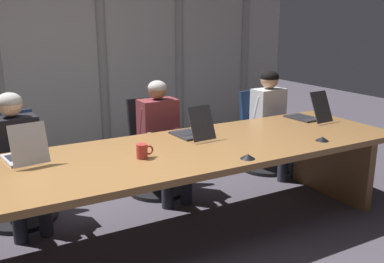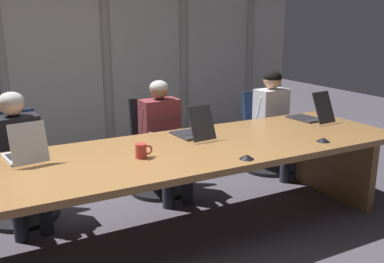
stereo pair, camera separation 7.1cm
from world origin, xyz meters
name	(u,v)px [view 1 (the left image)]	position (x,y,z in m)	size (l,w,h in m)	color
ground_plane	(132,246)	(0.00, 0.00, 0.00)	(14.35, 14.35, 0.00)	#47424C
conference_table	(129,174)	(0.00, 0.00, 0.60)	(4.70, 1.11, 0.72)	olive
curtain_backdrop	(47,41)	(0.00, 2.66, 1.44)	(7.17, 0.17, 2.87)	beige
laptop_left_mid	(25,154)	(-0.67, 0.28, 0.78)	(0.30, 0.41, 0.30)	#BCBCC1
laptop_center	(192,131)	(0.68, 0.25, 0.78)	(0.25, 0.43, 0.29)	#2D2D33
laptop_right_mid	(308,114)	(2.00, 0.24, 0.78)	(0.25, 0.47, 0.30)	#2D2D33
office_chair_left_mid	(18,181)	(-0.67, 0.95, 0.34)	(0.60, 0.60, 0.92)	navy
office_chair_center	(156,157)	(0.64, 0.95, 0.34)	(0.60, 0.60, 0.93)	black
office_chair_right_mid	(264,140)	(2.02, 0.95, 0.34)	(0.60, 0.61, 0.90)	navy
person_left_mid	(17,153)	(-0.66, 0.80, 0.64)	(0.43, 0.57, 1.13)	black
person_center	(162,133)	(0.65, 0.79, 0.63)	(0.38, 0.55, 1.13)	brown
person_right_mid	(273,116)	(2.01, 0.79, 0.65)	(0.39, 0.56, 1.15)	silver
coffee_mug_near	(143,151)	(0.09, -0.06, 0.78)	(0.13, 0.08, 0.11)	#B2332D
conference_mic_left_side	(248,156)	(0.75, -0.44, 0.74)	(0.11, 0.11, 0.04)	black
conference_mic_middle	(322,139)	(1.56, -0.37, 0.74)	(0.11, 0.11, 0.04)	black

